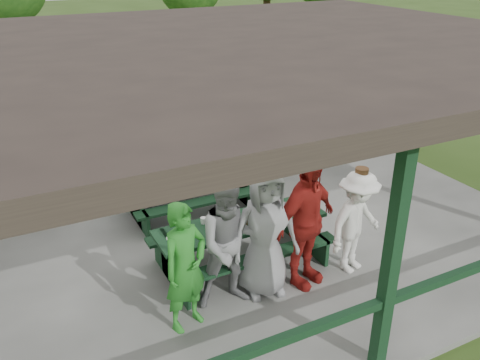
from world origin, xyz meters
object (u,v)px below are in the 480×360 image
spectator_lblue (168,155)px  pickup_truck (176,83)px  contestant_green (185,267)px  contestant_grey_left (231,244)px  spectator_blue (115,155)px  contestant_white_fedora (356,222)px  contestant_grey_mid (265,232)px  farm_trailer (90,87)px  picnic_table_near (241,237)px  picnic_table_far (190,188)px  contestant_red (306,223)px  spectator_grey (262,144)px

spectator_lblue → pickup_truck: (2.52, 6.41, -0.29)m
contestant_green → contestant_grey_left: (0.71, 0.16, 0.06)m
spectator_blue → pickup_truck: (3.43, 5.91, -0.28)m
contestant_white_fedora → contestant_grey_mid: bearing=158.8°
spectator_blue → pickup_truck: spectator_blue is taller
contestant_grey_left → farm_trailer: (0.40, 10.97, -0.45)m
contestant_green → pickup_truck: size_ratio=0.37×
picnic_table_near → picnic_table_far: bearing=91.0°
picnic_table_near → contestant_grey_left: (-0.55, -0.78, 0.47)m
spectator_blue → contestant_white_fedora: bearing=125.0°
contestant_red → pickup_truck: contestant_red is taller
spectator_grey → picnic_table_near: bearing=58.0°
picnic_table_near → spectator_blue: spectator_blue is taller
picnic_table_far → spectator_blue: size_ratio=1.42×
contestant_grey_mid → pickup_truck: 10.23m
contestant_grey_mid → contestant_white_fedora: 1.48m
contestant_grey_mid → contestant_red: bearing=2.5°
pickup_truck → contestant_grey_left: bearing=158.2°
contestant_grey_mid → spectator_grey: bearing=71.6°
spectator_lblue → pickup_truck: bearing=-106.6°
contestant_grey_mid → spectator_blue: size_ratio=1.14×
picnic_table_near → spectator_blue: (-1.08, 3.28, 0.38)m
contestant_red → contestant_white_fedora: bearing=-21.8°
spectator_blue → farm_trailer: 6.99m
spectator_grey → farm_trailer: (-2.05, 7.43, -0.25)m
spectator_lblue → spectator_blue: 1.04m
contestant_red → spectator_lblue: (-0.77, 3.62, -0.14)m
contestant_grey_left → spectator_lblue: 3.58m
contestant_green → spectator_grey: 4.87m
contestant_white_fedora → spectator_blue: 4.90m
contestant_red → spectator_lblue: 3.70m
contestant_red → spectator_lblue: bearing=84.6°
contestant_grey_mid → pickup_truck: (2.36, 9.95, -0.40)m
contestant_grey_left → spectator_grey: (2.45, 3.55, -0.20)m
contestant_grey_left → spectator_grey: contestant_grey_left is taller
picnic_table_far → contestant_grey_left: contestant_grey_left is taller
picnic_table_near → contestant_red: 1.16m
contestant_grey_mid → farm_trailer: size_ratio=0.56×
contestant_green → pickup_truck: bearing=51.3°
contestant_white_fedora → farm_trailer: contestant_white_fedora is taller
picnic_table_near → contestant_red: (0.60, -0.84, 0.53)m
picnic_table_far → farm_trailer: (-0.11, 8.20, 0.03)m
contestant_white_fedora → contestant_green: bearing=165.2°
contestant_white_fedora → spectator_lblue: bearing=98.3°
contestant_green → pickup_truck: (3.61, 10.13, -0.31)m
spectator_grey → contestant_white_fedora: bearing=85.7°
contestant_grey_left → contestant_grey_mid: size_ratio=0.97×
farm_trailer → contestant_green: bearing=-85.7°
picnic_table_near → contestant_grey_mid: 0.91m
contestant_grey_left → contestant_green: bearing=-156.5°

